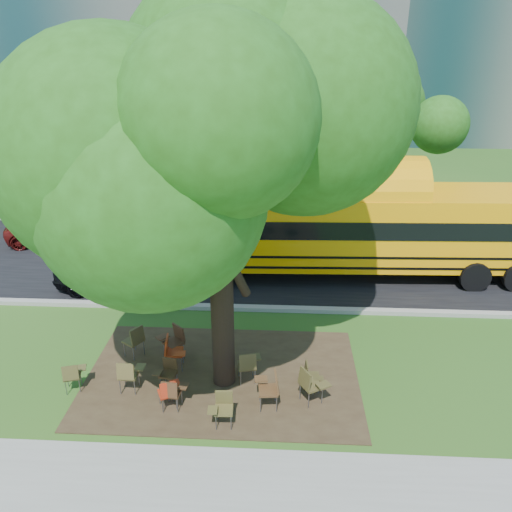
# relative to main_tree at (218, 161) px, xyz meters

# --- Properties ---
(ground) EXTENTS (160.00, 160.00, 0.00)m
(ground) POSITION_rel_main_tree_xyz_m (-1.07, 0.71, -5.71)
(ground) COLOR #235119
(ground) RESTS_ON ground
(dirt_patch) EXTENTS (7.00, 4.50, 0.03)m
(dirt_patch) POSITION_rel_main_tree_xyz_m (-0.07, 0.21, -5.69)
(dirt_patch) COLOR #382819
(dirt_patch) RESTS_ON ground
(asphalt_road) EXTENTS (80.00, 8.00, 0.04)m
(asphalt_road) POSITION_rel_main_tree_xyz_m (-1.07, 7.71, -5.69)
(asphalt_road) COLOR black
(asphalt_road) RESTS_ON ground
(kerb_near) EXTENTS (80.00, 0.25, 0.14)m
(kerb_near) POSITION_rel_main_tree_xyz_m (-1.07, 3.71, -5.64)
(kerb_near) COLOR gray
(kerb_near) RESTS_ON ground
(kerb_far) EXTENTS (80.00, 0.25, 0.14)m
(kerb_far) POSITION_rel_main_tree_xyz_m (-1.07, 11.81, -5.64)
(kerb_far) COLOR gray
(kerb_far) RESTS_ON ground
(building_main) EXTENTS (38.00, 16.00, 22.00)m
(building_main) POSITION_rel_main_tree_xyz_m (-9.07, 36.71, 5.29)
(building_main) COLOR #5E5E5A
(building_main) RESTS_ON ground
(bg_tree_2) EXTENTS (4.80, 4.80, 6.62)m
(bg_tree_2) POSITION_rel_main_tree_xyz_m (-6.07, 16.71, -1.50)
(bg_tree_2) COLOR black
(bg_tree_2) RESTS_ON ground
(bg_tree_3) EXTENTS (5.60, 5.60, 7.84)m
(bg_tree_3) POSITION_rel_main_tree_xyz_m (6.93, 14.71, -0.68)
(bg_tree_3) COLOR black
(bg_tree_3) RESTS_ON ground
(main_tree) EXTENTS (7.20, 7.20, 9.32)m
(main_tree) POSITION_rel_main_tree_xyz_m (0.00, 0.00, 0.00)
(main_tree) COLOR black
(main_tree) RESTS_ON ground
(school_bus) EXTENTS (13.09, 3.36, 3.18)m
(school_bus) POSITION_rel_main_tree_xyz_m (4.85, 6.70, -3.87)
(school_bus) COLOR #FDA107
(school_bus) RESTS_ON ground
(chair_0) EXTENTS (0.56, 0.60, 0.82)m
(chair_0) POSITION_rel_main_tree_xyz_m (-3.67, -0.58, -5.20)
(chair_0) COLOR #4B4520
(chair_0) RESTS_ON ground
(chair_1) EXTENTS (0.60, 0.54, 0.93)m
(chair_1) POSITION_rel_main_tree_xyz_m (-2.28, -0.54, -5.14)
(chair_1) COLOR brown
(chair_1) RESTS_ON ground
(chair_2) EXTENTS (0.57, 0.67, 0.84)m
(chair_2) POSITION_rel_main_tree_xyz_m (-1.17, -1.09, -5.19)
(chair_2) COLOR #A62911
(chair_2) RESTS_ON ground
(chair_3) EXTENTS (0.57, 0.47, 0.80)m
(chair_3) POSITION_rel_main_tree_xyz_m (-1.37, -0.28, -5.21)
(chair_3) COLOR #3E2B16
(chair_3) RESTS_ON ground
(chair_4) EXTENTS (0.60, 0.50, 0.85)m
(chair_4) POSITION_rel_main_tree_xyz_m (-1.08, -1.11, -5.18)
(chair_4) COLOR #442B18
(chair_4) RESTS_ON ground
(chair_5) EXTENTS (0.56, 0.52, 0.85)m
(chair_5) POSITION_rel_main_tree_xyz_m (0.15, -1.54, -5.18)
(chair_5) COLOR brown
(chair_5) RESTS_ON ground
(chair_6) EXTENTS (0.62, 0.64, 0.96)m
(chair_6) POSITION_rel_main_tree_xyz_m (1.20, -0.89, -5.12)
(chair_6) COLOR #51351D
(chair_6) RESTS_ON ground
(chair_7) EXTENTS (0.80, 0.65, 0.97)m
(chair_7) POSITION_rel_main_tree_xyz_m (2.14, -0.73, -5.11)
(chair_7) COLOR #4C4321
(chair_7) RESTS_ON ground
(chair_8) EXTENTS (0.64, 0.81, 0.96)m
(chair_8) POSITION_rel_main_tree_xyz_m (-2.54, 0.97, -5.12)
(chair_8) COLOR #483E1F
(chair_8) RESTS_ON ground
(chair_9) EXTENTS (0.84, 0.66, 0.97)m
(chair_9) POSITION_rel_main_tree_xyz_m (-1.47, 0.99, -5.11)
(chair_9) COLOR #482B1A
(chair_9) RESTS_ON ground
(chair_10) EXTENTS (0.62, 0.64, 0.97)m
(chair_10) POSITION_rel_main_tree_xyz_m (-1.42, 0.46, -5.11)
(chair_10) COLOR #A43411
(chair_10) RESTS_ON ground
(chair_11) EXTENTS (0.63, 0.66, 0.93)m
(chair_11) POSITION_rel_main_tree_xyz_m (0.61, -0.00, -5.13)
(chair_11) COLOR #4C4221
(chair_11) RESTS_ON ground
(chair_12) EXTENTS (0.48, 0.51, 0.79)m
(chair_12) POSITION_rel_main_tree_xyz_m (2.17, -0.25, -5.22)
(chair_12) COLOR #413A1C
(chair_12) RESTS_ON ground
(black_car) EXTENTS (4.39, 2.52, 1.41)m
(black_car) POSITION_rel_main_tree_xyz_m (-4.26, 4.65, -5.01)
(black_car) COLOR black
(black_car) RESTS_ON ground
(bg_car_red) EXTENTS (4.69, 2.86, 1.22)m
(bg_car_red) POSITION_rel_main_tree_xyz_m (-8.10, 9.30, -5.10)
(bg_car_red) COLOR #51100D
(bg_car_red) RESTS_ON ground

